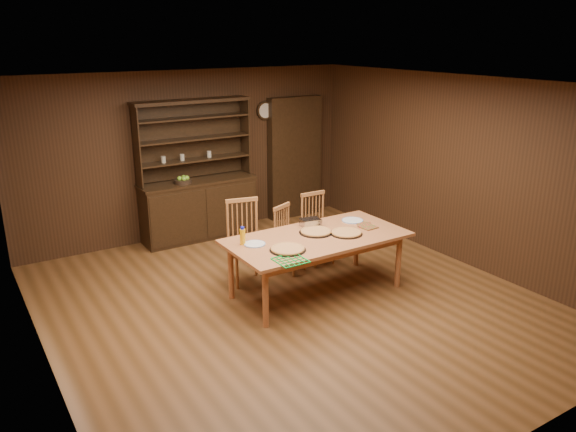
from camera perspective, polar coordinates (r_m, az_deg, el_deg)
floor at (r=6.89m, az=0.44°, el=-8.80°), size 6.00×6.00×0.00m
room_shell at (r=6.34m, az=0.47°, el=4.02°), size 6.00×6.00×6.00m
china_hutch at (r=8.96m, az=-9.10°, el=1.49°), size 1.84×0.52×2.17m
doorway at (r=9.84m, az=0.66°, el=5.94°), size 1.00×0.18×2.10m
wall_clock at (r=9.46m, az=-2.36°, el=10.66°), size 0.30×0.05×0.30m
dining_table at (r=6.90m, az=2.96°, el=-2.60°), size 2.22×1.11×0.75m
chair_left at (r=7.31m, az=-4.44°, el=-2.27°), size 0.54×0.52×1.10m
chair_center at (r=7.62m, az=-0.10°, el=-2.12°), size 0.49×0.48×0.92m
chair_right at (r=7.94m, az=2.86°, el=-0.98°), size 0.42×0.40×1.00m
pizza_left at (r=6.43m, az=-0.03°, el=-3.37°), size 0.42×0.42×0.04m
pizza_right at (r=6.98m, az=5.95°, el=-1.70°), size 0.40×0.40×0.04m
pizza_center at (r=6.99m, az=2.85°, el=-1.59°), size 0.42×0.42×0.04m
cooling_rack at (r=6.15m, az=0.26°, el=-4.50°), size 0.40×0.40×0.01m
plate_left at (r=6.61m, az=-3.40°, el=-2.85°), size 0.26×0.26×0.02m
plate_right at (r=7.47m, az=6.56°, el=-0.45°), size 0.29×0.29×0.02m
foil_dish at (r=7.22m, az=2.30°, el=-0.66°), size 0.27×0.21×0.10m
juice_bottle at (r=6.60m, az=-4.63°, el=-2.06°), size 0.07×0.07×0.22m
pot_holder_a at (r=7.25m, az=8.15°, el=-1.11°), size 0.21×0.21×0.01m
pot_holder_b at (r=7.34m, az=7.74°, el=-0.86°), size 0.26×0.26×0.01m
fruit_bowl at (r=8.70m, az=-10.62°, el=3.57°), size 0.27×0.27×0.12m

